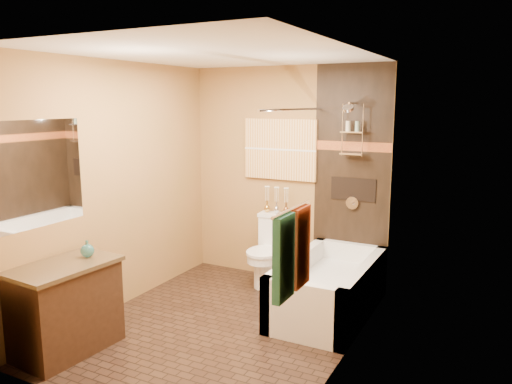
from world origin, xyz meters
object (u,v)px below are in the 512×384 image
Objects in this scene: toilet at (270,250)px; vanity at (66,307)px; bathtub at (329,292)px; sunset_painting at (280,149)px.

toilet is 0.89× the size of vanity.
vanity is at bearing -134.58° from bathtub.
vanity reaches higher than bathtub.
bathtub is at bearing -39.45° from sunset_painting.
toilet is at bearing 152.52° from bathtub.
sunset_painting is 2.86m from vanity.
toilet is 2.36m from vanity.
sunset_painting is at bearing 84.29° from toilet.
sunset_painting is 1.75m from bathtub.
vanity is at bearing -116.61° from toilet.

